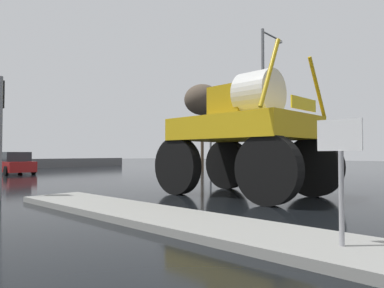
# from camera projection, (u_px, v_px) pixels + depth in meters

# --- Properties ---
(ground_plane) EXTENTS (120.00, 120.00, 0.00)m
(ground_plane) POSITION_uv_depth(u_px,v_px,m) (75.00, 179.00, 18.90)
(ground_plane) COLOR black
(median_island) EXTENTS (1.71, 9.48, 0.15)m
(median_island) POSITION_uv_depth(u_px,v_px,m) (152.00, 215.00, 7.32)
(median_island) COLOR gray
(median_island) RESTS_ON ground
(lane_arrow_sign) EXTENTS (0.07, 0.60, 1.74)m
(lane_arrow_sign) POSITION_uv_depth(u_px,v_px,m) (340.00, 158.00, 4.67)
(lane_arrow_sign) COLOR #99999E
(lane_arrow_sign) RESTS_ON median_island
(oversize_sprayer) EXTENTS (4.01, 5.69, 4.61)m
(oversize_sprayer) POSITION_uv_depth(u_px,v_px,m) (244.00, 133.00, 11.41)
(oversize_sprayer) COLOR black
(oversize_sprayer) RESTS_ON ground
(sedan_ahead) EXTENTS (2.06, 4.19, 1.52)m
(sedan_ahead) POSITION_uv_depth(u_px,v_px,m) (14.00, 164.00, 23.42)
(sedan_ahead) COLOR maroon
(sedan_ahead) RESTS_ON ground
(traffic_signal_near_right) EXTENTS (0.24, 0.54, 3.56)m
(traffic_signal_near_right) POSITION_uv_depth(u_px,v_px,m) (208.00, 131.00, 17.43)
(traffic_signal_near_right) COLOR slate
(traffic_signal_near_right) RESTS_ON ground
(streetlight_near_right) EXTENTS (2.22, 0.24, 8.52)m
(streetlight_near_right) POSITION_uv_depth(u_px,v_px,m) (264.00, 95.00, 19.31)
(streetlight_near_right) COLOR slate
(streetlight_near_right) RESTS_ON ground
(bare_tree_right) EXTENTS (2.88, 2.88, 6.94)m
(bare_tree_right) POSITION_uv_depth(u_px,v_px,m) (202.00, 100.00, 27.04)
(bare_tree_right) COLOR #473828
(bare_tree_right) RESTS_ON ground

